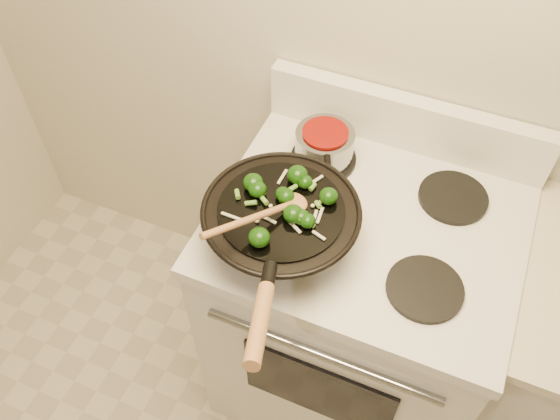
% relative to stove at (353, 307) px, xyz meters
% --- Properties ---
extents(stove, '(0.78, 0.67, 1.08)m').
position_rel_stove_xyz_m(stove, '(0.00, 0.00, 0.00)').
color(stove, white).
rests_on(stove, ground).
extents(wok, '(0.38, 0.61, 0.23)m').
position_rel_stove_xyz_m(wok, '(-0.18, -0.16, 0.53)').
color(wok, black).
rests_on(wok, stove).
extents(stirfry, '(0.25, 0.26, 0.04)m').
position_rel_stove_xyz_m(stirfry, '(-0.18, -0.14, 0.59)').
color(stirfry, '#103408').
rests_on(stirfry, wok).
extents(wooden_spoon, '(0.17, 0.26, 0.09)m').
position_rel_stove_xyz_m(wooden_spoon, '(-0.19, -0.19, 0.61)').
color(wooden_spoon, '#9C683D').
rests_on(wooden_spoon, wok).
extents(saucepan, '(0.16, 0.24, 0.09)m').
position_rel_stove_xyz_m(saucepan, '(-0.18, 0.15, 0.51)').
color(saucepan, gray).
rests_on(saucepan, stove).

